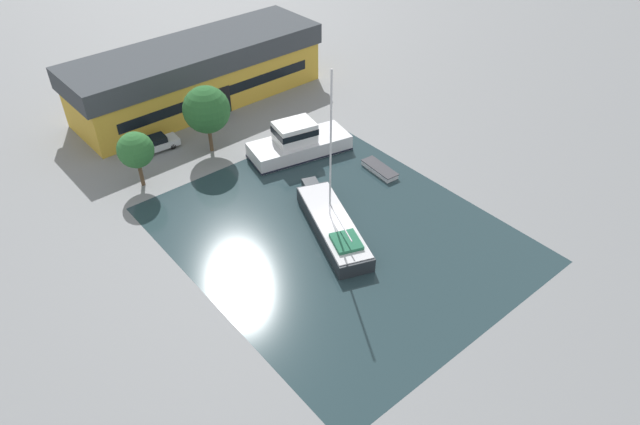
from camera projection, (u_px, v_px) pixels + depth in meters
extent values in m
plane|color=gray|center=(337.00, 234.00, 49.54)|extent=(440.00, 440.00, 0.00)
cube|color=#23383D|center=(337.00, 234.00, 49.54)|extent=(25.10, 30.18, 0.01)
cube|color=gold|center=(200.00, 83.00, 67.78)|extent=(29.66, 9.61, 4.75)
cube|color=#383D42|center=(196.00, 54.00, 65.58)|extent=(30.55, 9.90, 2.39)
cube|color=black|center=(222.00, 101.00, 65.53)|extent=(2.40, 0.11, 3.33)
cube|color=black|center=(221.00, 94.00, 64.95)|extent=(25.06, 0.55, 1.19)
cylinder|color=brown|center=(210.00, 138.00, 59.39)|extent=(0.39, 0.39, 3.01)
sphere|color=#28602D|center=(206.00, 110.00, 57.35)|extent=(4.81, 4.81, 4.81)
cylinder|color=brown|center=(141.00, 173.00, 54.56)|extent=(0.38, 0.38, 2.66)
sphere|color=#2D6B33|center=(135.00, 150.00, 52.94)|extent=(3.43, 3.43, 3.43)
cube|color=silver|center=(157.00, 145.00, 60.02)|extent=(4.78, 2.17, 0.70)
cube|color=black|center=(154.00, 140.00, 59.54)|extent=(2.53, 1.79, 0.58)
cube|color=black|center=(165.00, 137.00, 60.12)|extent=(0.14, 1.48, 0.46)
cylinder|color=black|center=(167.00, 140.00, 61.42)|extent=(0.61, 0.24, 0.60)
cylinder|color=black|center=(173.00, 146.00, 60.37)|extent=(0.61, 0.24, 0.60)
cylinder|color=black|center=(141.00, 148.00, 60.09)|extent=(0.61, 0.24, 0.60)
cylinder|color=black|center=(147.00, 155.00, 59.04)|extent=(0.61, 0.24, 0.60)
cube|color=#23282D|center=(333.00, 227.00, 49.28)|extent=(6.96, 11.79, 1.31)
cube|color=#23282D|center=(310.00, 186.00, 53.99)|extent=(1.72, 1.62, 1.31)
cube|color=silver|center=(333.00, 220.00, 48.85)|extent=(6.68, 11.32, 0.08)
cylinder|color=silver|center=(331.00, 148.00, 45.33)|extent=(0.16, 0.16, 13.39)
cylinder|color=silver|center=(340.00, 222.00, 46.86)|extent=(1.95, 4.85, 0.12)
cube|color=#236647|center=(346.00, 242.00, 46.39)|extent=(2.91, 3.12, 0.30)
cube|color=silver|center=(300.00, 146.00, 59.40)|extent=(11.07, 6.12, 1.62)
cube|color=black|center=(300.00, 152.00, 59.81)|extent=(11.19, 6.23, 0.18)
cube|color=white|center=(295.00, 132.00, 58.07)|extent=(4.49, 3.68, 2.07)
cube|color=black|center=(295.00, 130.00, 57.94)|extent=(4.58, 3.78, 0.66)
cube|color=white|center=(380.00, 170.00, 57.00)|extent=(1.77, 4.19, 0.48)
cube|color=#333338|center=(380.00, 167.00, 56.83)|extent=(1.87, 4.36, 0.08)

